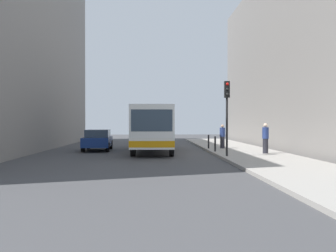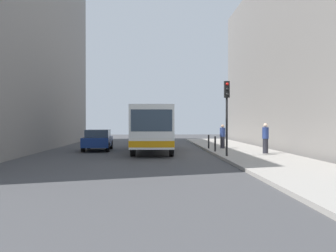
{
  "view_description": "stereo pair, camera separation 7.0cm",
  "coord_description": "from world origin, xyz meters",
  "px_view_note": "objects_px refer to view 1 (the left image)",
  "views": [
    {
      "loc": [
        -0.56,
        -23.61,
        1.99
      ],
      "look_at": [
        0.46,
        1.0,
        1.76
      ],
      "focal_mm": 41.48,
      "sensor_mm": 36.0,
      "label": 1
    },
    {
      "loc": [
        -0.49,
        -23.62,
        1.99
      ],
      "look_at": [
        0.46,
        1.0,
        1.76
      ],
      "focal_mm": 41.48,
      "sensor_mm": 36.0,
      "label": 2
    }
  ],
  "objects_px": {
    "bollard_near": "(215,144)",
    "pedestrian_near_signal": "(265,138)",
    "car_beside_bus": "(98,139)",
    "pedestrian_mid_sidewalk": "(222,136)",
    "bus": "(153,126)",
    "bollard_mid": "(209,142)",
    "traffic_light": "(227,104)"
  },
  "relations": [
    {
      "from": "bollard_near",
      "to": "bollard_mid",
      "type": "xyz_separation_m",
      "value": [
        0.0,
        2.86,
        0.0
      ]
    },
    {
      "from": "pedestrian_near_signal",
      "to": "car_beside_bus",
      "type": "bearing_deg",
      "value": -6.15
    },
    {
      "from": "traffic_light",
      "to": "pedestrian_mid_sidewalk",
      "type": "xyz_separation_m",
      "value": [
        0.9,
        6.27,
        -2.01
      ]
    },
    {
      "from": "bollard_mid",
      "to": "bus",
      "type": "bearing_deg",
      "value": -171.73
    },
    {
      "from": "car_beside_bus",
      "to": "pedestrian_near_signal",
      "type": "distance_m",
      "value": 11.63
    },
    {
      "from": "car_beside_bus",
      "to": "traffic_light",
      "type": "height_order",
      "value": "traffic_light"
    },
    {
      "from": "bus",
      "to": "pedestrian_mid_sidewalk",
      "type": "xyz_separation_m",
      "value": [
        4.91,
        0.63,
        -0.73
      ]
    },
    {
      "from": "bollard_mid",
      "to": "pedestrian_near_signal",
      "type": "relative_size",
      "value": 0.53
    },
    {
      "from": "pedestrian_mid_sidewalk",
      "to": "bollard_mid",
      "type": "bearing_deg",
      "value": -21.09
    },
    {
      "from": "traffic_light",
      "to": "bollard_near",
      "type": "relative_size",
      "value": 4.32
    },
    {
      "from": "bollard_mid",
      "to": "pedestrian_mid_sidewalk",
      "type": "xyz_separation_m",
      "value": [
        1.0,
        0.06,
        0.37
      ]
    },
    {
      "from": "traffic_light",
      "to": "pedestrian_near_signal",
      "type": "distance_m",
      "value": 3.65
    },
    {
      "from": "bollard_near",
      "to": "pedestrian_near_signal",
      "type": "xyz_separation_m",
      "value": [
        2.72,
        -1.72,
        0.42
      ]
    },
    {
      "from": "bollard_near",
      "to": "bollard_mid",
      "type": "bearing_deg",
      "value": 90.0
    },
    {
      "from": "bus",
      "to": "bollard_mid",
      "type": "relative_size",
      "value": 11.65
    },
    {
      "from": "car_beside_bus",
      "to": "pedestrian_mid_sidewalk",
      "type": "relative_size",
      "value": 2.64
    },
    {
      "from": "bollard_mid",
      "to": "pedestrian_mid_sidewalk",
      "type": "relative_size",
      "value": 0.56
    },
    {
      "from": "bus",
      "to": "car_beside_bus",
      "type": "bearing_deg",
      "value": -10.99
    },
    {
      "from": "pedestrian_mid_sidewalk",
      "to": "pedestrian_near_signal",
      "type": "bearing_deg",
      "value": 85.86
    },
    {
      "from": "bollard_near",
      "to": "pedestrian_near_signal",
      "type": "distance_m",
      "value": 3.25
    },
    {
      "from": "bus",
      "to": "car_beside_bus",
      "type": "height_order",
      "value": "bus"
    },
    {
      "from": "bollard_near",
      "to": "pedestrian_near_signal",
      "type": "bearing_deg",
      "value": -32.31
    },
    {
      "from": "bollard_near",
      "to": "pedestrian_mid_sidewalk",
      "type": "height_order",
      "value": "pedestrian_mid_sidewalk"
    },
    {
      "from": "bus",
      "to": "bollard_mid",
      "type": "bearing_deg",
      "value": -170.58
    },
    {
      "from": "bollard_near",
      "to": "pedestrian_mid_sidewalk",
      "type": "distance_m",
      "value": 3.11
    },
    {
      "from": "traffic_light",
      "to": "pedestrian_mid_sidewalk",
      "type": "height_order",
      "value": "traffic_light"
    },
    {
      "from": "car_beside_bus",
      "to": "pedestrian_mid_sidewalk",
      "type": "xyz_separation_m",
      "value": [
        8.84,
        -0.22,
        0.21
      ]
    },
    {
      "from": "bus",
      "to": "bollard_near",
      "type": "distance_m",
      "value": 4.66
    },
    {
      "from": "bollard_mid",
      "to": "pedestrian_near_signal",
      "type": "distance_m",
      "value": 5.35
    },
    {
      "from": "bus",
      "to": "bollard_near",
      "type": "xyz_separation_m",
      "value": [
        3.91,
        -2.29,
        -1.1
      ]
    },
    {
      "from": "bollard_near",
      "to": "bollard_mid",
      "type": "height_order",
      "value": "same"
    },
    {
      "from": "car_beside_bus",
      "to": "pedestrian_near_signal",
      "type": "relative_size",
      "value": 2.49
    }
  ]
}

